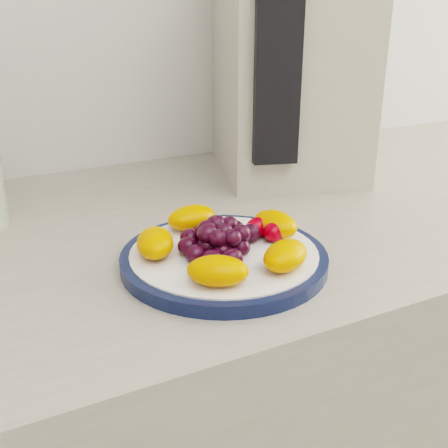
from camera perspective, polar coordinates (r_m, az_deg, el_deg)
name	(u,v)px	position (r m, az deg, el deg)	size (l,w,h in m)	color
plate_rim	(224,259)	(0.63, 0.00, -3.59)	(0.23, 0.23, 0.01)	#0D1839
plate_face	(224,258)	(0.63, 0.00, -3.50)	(0.21, 0.21, 0.02)	white
appliance_body	(286,56)	(0.96, 6.35, 16.63)	(0.21, 0.30, 0.37)	#B7B09B
appliance_panel	(278,64)	(0.80, 5.47, 15.87)	(0.06, 0.02, 0.28)	black
fruit_plate	(226,239)	(0.62, 0.25, -1.51)	(0.20, 0.20, 0.04)	#FF7100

